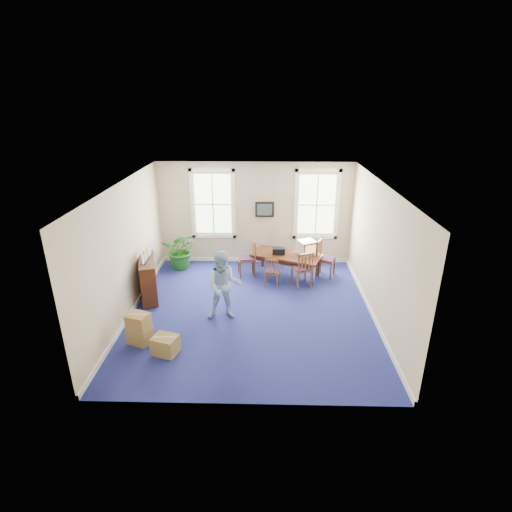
{
  "coord_description": "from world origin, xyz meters",
  "views": [
    {
      "loc": [
        0.34,
        -8.76,
        5.06
      ],
      "look_at": [
        0.1,
        0.6,
        1.25
      ],
      "focal_mm": 28.0,
      "sensor_mm": 36.0,
      "label": 1
    }
  ],
  "objects_px": {
    "cardboard_boxes": "(149,326)",
    "chair_near_left": "(273,271)",
    "conference_table": "(286,265)",
    "man": "(224,286)",
    "crt_tv": "(307,247)",
    "potted_plant": "(181,250)",
    "credenza": "(149,278)"
  },
  "relations": [
    {
      "from": "cardboard_boxes",
      "to": "chair_near_left",
      "type": "bearing_deg",
      "value": 45.64
    },
    {
      "from": "chair_near_left",
      "to": "man",
      "type": "bearing_deg",
      "value": 70.7
    },
    {
      "from": "conference_table",
      "to": "cardboard_boxes",
      "type": "height_order",
      "value": "cardboard_boxes"
    },
    {
      "from": "man",
      "to": "crt_tv",
      "type": "bearing_deg",
      "value": 44.02
    },
    {
      "from": "chair_near_left",
      "to": "cardboard_boxes",
      "type": "distance_m",
      "value": 3.92
    },
    {
      "from": "credenza",
      "to": "cardboard_boxes",
      "type": "height_order",
      "value": "credenza"
    },
    {
      "from": "chair_near_left",
      "to": "potted_plant",
      "type": "xyz_separation_m",
      "value": [
        -2.82,
        1.17,
        0.16
      ]
    },
    {
      "from": "credenza",
      "to": "crt_tv",
      "type": "bearing_deg",
      "value": 2.66
    },
    {
      "from": "crt_tv",
      "to": "potted_plant",
      "type": "relative_size",
      "value": 0.42
    },
    {
      "from": "credenza",
      "to": "cardboard_boxes",
      "type": "bearing_deg",
      "value": -91.3
    },
    {
      "from": "credenza",
      "to": "cardboard_boxes",
      "type": "xyz_separation_m",
      "value": [
        0.55,
        -2.04,
        -0.17
      ]
    },
    {
      "from": "conference_table",
      "to": "credenza",
      "type": "bearing_deg",
      "value": -136.65
    },
    {
      "from": "conference_table",
      "to": "cardboard_boxes",
      "type": "xyz_separation_m",
      "value": [
        -3.15,
        -3.49,
        0.03
      ]
    },
    {
      "from": "crt_tv",
      "to": "credenza",
      "type": "bearing_deg",
      "value": 174.54
    },
    {
      "from": "man",
      "to": "credenza",
      "type": "xyz_separation_m",
      "value": [
        -2.12,
        1.04,
        -0.32
      ]
    },
    {
      "from": "potted_plant",
      "to": "cardboard_boxes",
      "type": "relative_size",
      "value": 0.92
    },
    {
      "from": "crt_tv",
      "to": "credenza",
      "type": "height_order",
      "value": "crt_tv"
    },
    {
      "from": "crt_tv",
      "to": "chair_near_left",
      "type": "xyz_separation_m",
      "value": [
        -1.0,
        -0.73,
        -0.45
      ]
    },
    {
      "from": "conference_table",
      "to": "credenza",
      "type": "distance_m",
      "value": 3.98
    },
    {
      "from": "crt_tv",
      "to": "chair_near_left",
      "type": "height_order",
      "value": "crt_tv"
    },
    {
      "from": "credenza",
      "to": "potted_plant",
      "type": "height_order",
      "value": "potted_plant"
    },
    {
      "from": "conference_table",
      "to": "chair_near_left",
      "type": "distance_m",
      "value": 0.8
    },
    {
      "from": "chair_near_left",
      "to": "man",
      "type": "xyz_separation_m",
      "value": [
        -1.18,
        -1.81,
        0.42
      ]
    },
    {
      "from": "chair_near_left",
      "to": "credenza",
      "type": "relative_size",
      "value": 0.64
    },
    {
      "from": "credenza",
      "to": "conference_table",
      "type": "bearing_deg",
      "value": 4.83
    },
    {
      "from": "man",
      "to": "credenza",
      "type": "bearing_deg",
      "value": 148.44
    },
    {
      "from": "crt_tv",
      "to": "conference_table",
      "type": "bearing_deg",
      "value": 159.75
    },
    {
      "from": "credenza",
      "to": "man",
      "type": "bearing_deg",
      "value": -42.78
    },
    {
      "from": "man",
      "to": "potted_plant",
      "type": "relative_size",
      "value": 1.45
    },
    {
      "from": "crt_tv",
      "to": "man",
      "type": "relative_size",
      "value": 0.29
    },
    {
      "from": "conference_table",
      "to": "man",
      "type": "relative_size",
      "value": 1.16
    },
    {
      "from": "credenza",
      "to": "cardboard_boxes",
      "type": "distance_m",
      "value": 2.12
    }
  ]
}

